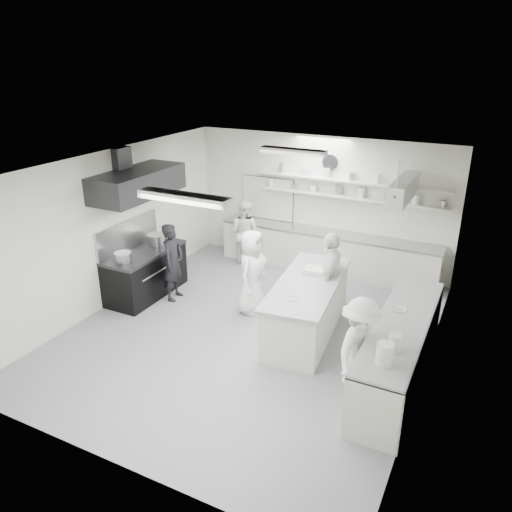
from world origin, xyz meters
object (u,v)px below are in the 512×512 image
at_px(back_counter, 326,252).
at_px(cook_stove, 173,262).
at_px(cook_back, 244,232).
at_px(right_counter, 399,352).
at_px(prep_island, 307,308).
at_px(stove, 146,274).

relative_size(back_counter, cook_stove, 3.15).
bearing_deg(back_counter, cook_back, -168.87).
height_order(right_counter, cook_back, cook_back).
distance_m(right_counter, prep_island, 1.88).
relative_size(stove, cook_back, 1.18).
height_order(back_counter, cook_stove, cook_stove).
bearing_deg(back_counter, cook_stove, -130.28).
distance_m(prep_island, cook_back, 3.44).
xyz_separation_m(stove, back_counter, (2.90, 2.80, 0.01)).
bearing_deg(back_counter, right_counter, -55.35).
relative_size(back_counter, cook_back, 3.29).
relative_size(stove, prep_island, 0.72).
height_order(right_counter, cook_stove, cook_stove).
distance_m(back_counter, cook_stove, 3.54).
xyz_separation_m(right_counter, cook_back, (-4.24, 3.03, 0.29)).
relative_size(right_counter, prep_island, 1.31).
bearing_deg(cook_stove, back_counter, -48.25).
distance_m(stove, cook_back, 2.65).
relative_size(prep_island, cook_back, 1.65).
distance_m(stove, prep_island, 3.50).
xyz_separation_m(cook_stove, cook_back, (0.38, 2.31, -0.03)).
relative_size(prep_island, cook_stove, 1.58).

